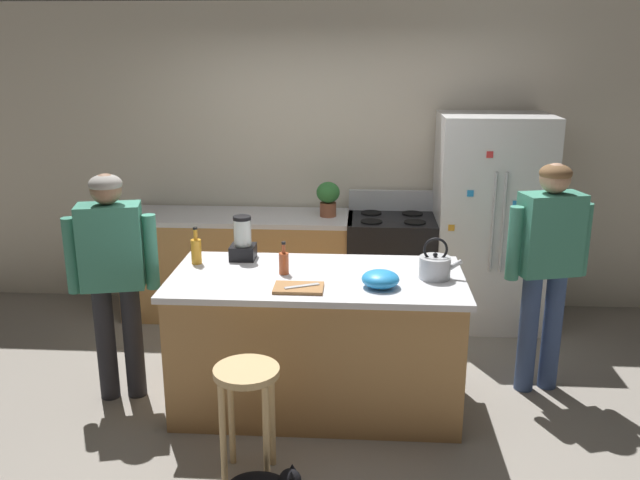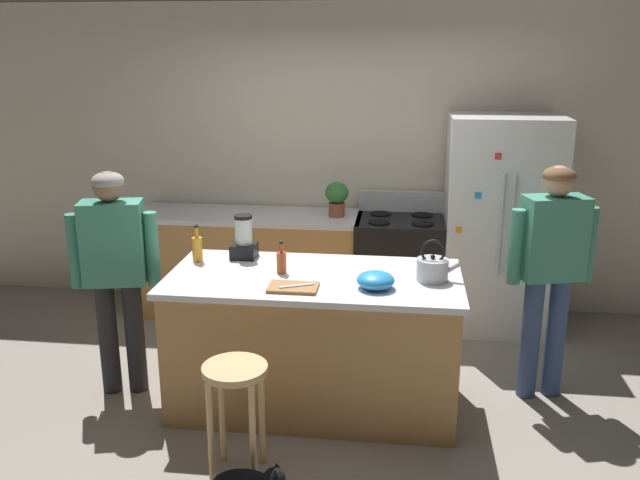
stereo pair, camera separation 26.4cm
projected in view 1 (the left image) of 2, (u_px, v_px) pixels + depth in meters
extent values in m
plane|color=gray|center=(317.00, 402.00, 4.58)|extent=(14.00, 14.00, 0.00)
cube|color=beige|center=(332.00, 159.00, 6.07)|extent=(8.00, 0.10, 2.70)
cube|color=#B7844C|center=(317.00, 343.00, 4.46)|extent=(1.83, 0.87, 0.87)
cube|color=silver|center=(317.00, 278.00, 4.33)|extent=(1.89, 0.93, 0.04)
cube|color=#B7844C|center=(240.00, 267.00, 5.99)|extent=(2.00, 0.64, 0.87)
cube|color=silver|center=(238.00, 217.00, 5.86)|extent=(2.00, 0.64, 0.04)
cube|color=silver|center=(489.00, 222.00, 5.68)|extent=(0.90, 0.70, 1.80)
cylinder|color=#B7BABF|center=(493.00, 223.00, 5.30)|extent=(0.02, 0.02, 0.81)
cylinder|color=#B7BABF|center=(503.00, 223.00, 5.30)|extent=(0.02, 0.02, 0.81)
cube|color=red|center=(490.00, 155.00, 5.17)|extent=(0.05, 0.01, 0.05)
cube|color=#268CD8|center=(470.00, 193.00, 5.26)|extent=(0.05, 0.01, 0.05)
cube|color=orange|center=(451.00, 228.00, 5.35)|extent=(0.05, 0.01, 0.05)
cube|color=#268CD8|center=(516.00, 204.00, 5.26)|extent=(0.05, 0.01, 0.05)
cube|color=black|center=(391.00, 269.00, 5.87)|extent=(0.76, 0.64, 0.91)
cube|color=black|center=(392.00, 287.00, 5.57)|extent=(0.60, 0.01, 0.24)
cube|color=#B7BABF|center=(391.00, 200.00, 6.00)|extent=(0.76, 0.06, 0.18)
cylinder|color=black|center=(371.00, 222.00, 5.61)|extent=(0.18, 0.18, 0.01)
cylinder|color=black|center=(415.00, 222.00, 5.59)|extent=(0.18, 0.18, 0.01)
cylinder|color=black|center=(371.00, 213.00, 5.90)|extent=(0.18, 0.18, 0.01)
cylinder|color=black|center=(412.00, 213.00, 5.88)|extent=(0.18, 0.18, 0.01)
cylinder|color=#26262B|center=(106.00, 343.00, 4.55)|extent=(0.16, 0.16, 0.80)
cylinder|color=#26262B|center=(133.00, 341.00, 4.57)|extent=(0.16, 0.16, 0.80)
cube|color=#3F8C72|center=(111.00, 246.00, 4.37)|extent=(0.44, 0.30, 0.56)
cylinder|color=#3F8C72|center=(72.00, 256.00, 4.34)|extent=(0.11, 0.11, 0.50)
cylinder|color=#3F8C72|center=(151.00, 252.00, 4.42)|extent=(0.11, 0.11, 0.50)
sphere|color=#8C664C|center=(106.00, 189.00, 4.26)|extent=(0.24, 0.24, 0.20)
ellipsoid|color=gray|center=(105.00, 184.00, 4.25)|extent=(0.25, 0.25, 0.12)
cylinder|color=#384C7A|center=(552.00, 331.00, 4.68)|extent=(0.16, 0.16, 0.86)
cylinder|color=#384C7A|center=(528.00, 333.00, 4.64)|extent=(0.16, 0.16, 0.86)
cube|color=#3F8C72|center=(550.00, 234.00, 4.46)|extent=(0.44, 0.31, 0.55)
cylinder|color=#3F8C72|center=(583.00, 239.00, 4.52)|extent=(0.11, 0.11, 0.50)
cylinder|color=#3F8C72|center=(514.00, 243.00, 4.43)|extent=(0.11, 0.11, 0.50)
sphere|color=tan|center=(555.00, 178.00, 4.36)|extent=(0.24, 0.24, 0.20)
ellipsoid|color=brown|center=(556.00, 173.00, 4.35)|extent=(0.26, 0.26, 0.12)
cylinder|color=tan|center=(246.00, 372.00, 3.62)|extent=(0.36, 0.36, 0.04)
cylinder|color=tan|center=(223.00, 437.00, 3.61)|extent=(0.04, 0.04, 0.63)
cylinder|color=tan|center=(266.00, 439.00, 3.60)|extent=(0.04, 0.04, 0.63)
cylinder|color=tan|center=(231.00, 414.00, 3.83)|extent=(0.04, 0.04, 0.63)
cylinder|color=tan|center=(272.00, 416.00, 3.82)|extent=(0.04, 0.04, 0.63)
sphere|color=black|center=(290.00, 480.00, 3.49)|extent=(0.12, 0.12, 0.12)
cone|color=black|center=(291.00, 474.00, 3.44)|extent=(0.04, 0.04, 0.03)
cone|color=black|center=(292.00, 467.00, 3.50)|extent=(0.04, 0.04, 0.03)
cylinder|color=brown|center=(328.00, 209.00, 5.79)|extent=(0.14, 0.14, 0.12)
ellipsoid|color=#337A38|center=(328.00, 192.00, 5.75)|extent=(0.20, 0.20, 0.18)
cube|color=black|center=(243.00, 252.00, 4.64)|extent=(0.17, 0.17, 0.10)
cylinder|color=silver|center=(242.00, 232.00, 4.60)|extent=(0.12, 0.12, 0.18)
cylinder|color=black|center=(242.00, 218.00, 4.57)|extent=(0.12, 0.12, 0.02)
cylinder|color=orange|center=(196.00, 252.00, 4.53)|extent=(0.07, 0.07, 0.17)
cylinder|color=orange|center=(195.00, 235.00, 4.50)|extent=(0.03, 0.03, 0.07)
cylinder|color=black|center=(195.00, 228.00, 4.49)|extent=(0.03, 0.03, 0.02)
cylinder|color=#B24C26|center=(284.00, 264.00, 4.33)|extent=(0.06, 0.06, 0.14)
cylinder|color=#B24C26|center=(284.00, 249.00, 4.30)|extent=(0.02, 0.02, 0.06)
cylinder|color=black|center=(284.00, 243.00, 4.29)|extent=(0.03, 0.03, 0.02)
ellipsoid|color=#268CD8|center=(380.00, 279.00, 4.10)|extent=(0.23, 0.23, 0.10)
cylinder|color=#B7BABF|center=(435.00, 267.00, 4.26)|extent=(0.20, 0.20, 0.14)
sphere|color=black|center=(435.00, 255.00, 4.23)|extent=(0.03, 0.03, 0.03)
cylinder|color=#B7BABF|center=(456.00, 265.00, 4.24)|extent=(0.09, 0.03, 0.08)
torus|color=black|center=(436.00, 249.00, 4.22)|extent=(0.16, 0.02, 0.16)
cube|color=#9E6B3D|center=(299.00, 288.00, 4.07)|extent=(0.30, 0.20, 0.02)
cube|color=#B7BABF|center=(302.00, 286.00, 4.07)|extent=(0.21, 0.12, 0.01)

